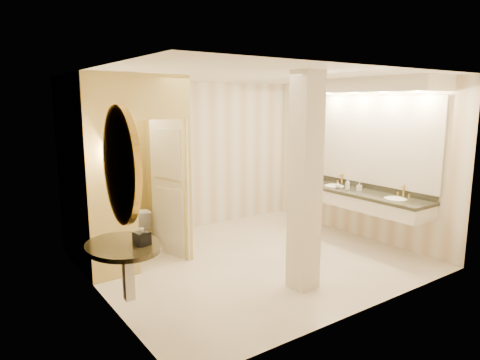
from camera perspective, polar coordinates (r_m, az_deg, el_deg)
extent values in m
plane|color=#F0E4CF|center=(6.54, 1.78, -10.52)|extent=(4.50, 4.50, 0.00)
plane|color=white|center=(6.13, 1.93, 13.81)|extent=(4.50, 4.50, 0.00)
cube|color=silver|center=(7.87, -6.93, 3.12)|extent=(4.50, 0.02, 2.70)
cube|color=silver|center=(4.77, 16.42, -1.92)|extent=(4.50, 0.02, 2.70)
cube|color=silver|center=(5.19, -18.46, -1.08)|extent=(0.02, 4.00, 2.70)
cube|color=silver|center=(7.74, 15.31, 2.71)|extent=(0.02, 4.00, 2.70)
cube|color=#CCBE6B|center=(6.85, -9.86, 1.97)|extent=(0.10, 1.50, 2.70)
cube|color=#CCBE6B|center=(5.75, -16.81, 0.09)|extent=(0.65, 0.10, 2.70)
cube|color=#CCBE6B|center=(5.93, -10.58, 10.85)|extent=(0.80, 0.10, 0.60)
cube|color=beige|center=(6.53, -9.30, -1.10)|extent=(0.27, 0.78, 2.10)
cylinder|color=#B9903B|center=(5.65, -16.69, 1.98)|extent=(0.03, 0.03, 0.30)
cone|color=beige|center=(5.63, -16.80, 3.99)|extent=(0.14, 0.14, 0.14)
cube|color=beige|center=(7.37, 15.98, -2.60)|extent=(0.60, 2.31, 0.24)
cube|color=black|center=(7.35, 16.02, -1.68)|extent=(0.64, 2.35, 0.05)
cube|color=black|center=(7.55, 17.39, -0.90)|extent=(0.03, 2.31, 0.10)
ellipsoid|color=white|center=(6.99, 19.99, -2.69)|extent=(0.40, 0.44, 0.15)
cylinder|color=#B9903B|center=(7.12, 20.98, -1.44)|extent=(0.03, 0.03, 0.22)
ellipsoid|color=white|center=(7.75, 12.43, -1.06)|extent=(0.40, 0.44, 0.15)
cylinder|color=#B9903B|center=(7.87, 13.46, 0.03)|extent=(0.03, 0.03, 0.22)
cube|color=white|center=(7.44, 17.69, 5.00)|extent=(0.03, 2.31, 1.40)
cube|color=beige|center=(7.20, 16.72, 11.99)|extent=(0.75, 2.51, 0.22)
cylinder|color=black|center=(4.66, -15.32, -8.54)|extent=(0.94, 0.94, 0.05)
cube|color=beige|center=(4.78, -14.68, -11.87)|extent=(0.10, 0.10, 0.60)
cylinder|color=gold|center=(4.47, -15.59, 1.87)|extent=(0.07, 0.94, 0.94)
cylinder|color=white|center=(4.49, -15.11, 1.92)|extent=(0.02, 0.75, 0.75)
cube|color=beige|center=(5.29, 8.67, -0.44)|extent=(0.31, 0.31, 2.70)
cube|color=black|center=(4.56, -12.94, -7.60)|extent=(0.17, 0.17, 0.14)
imported|color=white|center=(7.11, -14.03, -6.21)|extent=(0.42, 0.69, 0.68)
imported|color=beige|center=(7.37, 15.61, -0.85)|extent=(0.07, 0.07, 0.14)
imported|color=silver|center=(7.52, 12.92, -0.64)|extent=(0.11, 0.11, 0.11)
imported|color=#C6B28C|center=(7.40, 14.17, -0.55)|extent=(0.08, 0.08, 0.19)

